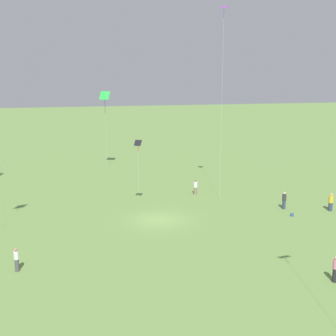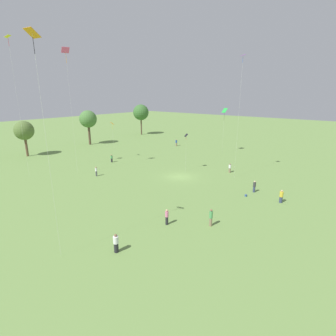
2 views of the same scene
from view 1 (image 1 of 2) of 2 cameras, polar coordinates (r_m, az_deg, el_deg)
ground_plane at (r=41.85m, az=-1.15°, el=-6.34°), size 240.00×240.00×0.00m
person_0 at (r=31.96m, az=19.72°, el=-11.52°), size 0.43×0.43×1.75m
person_3 at (r=46.07m, az=13.97°, el=-3.87°), size 0.53×0.53×1.68m
person_4 at (r=46.75m, az=19.22°, el=-3.96°), size 0.64×0.64×1.71m
person_5 at (r=33.18m, az=-17.98°, el=-10.57°), size 0.36×0.36×1.66m
person_7 at (r=49.72m, az=3.37°, el=-2.35°), size 0.59×0.59×1.64m
kite_1 at (r=43.42m, az=-3.68°, el=2.71°), size 0.72×0.80×6.69m
kite_2 at (r=46.60m, az=6.79°, el=16.57°), size 0.87×0.88×18.90m
kite_4 at (r=60.01m, az=-7.72°, el=8.51°), size 1.19×1.43×10.24m
picnic_bag_0 at (r=44.25m, az=14.89°, el=-5.53°), size 0.29×0.27×0.27m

